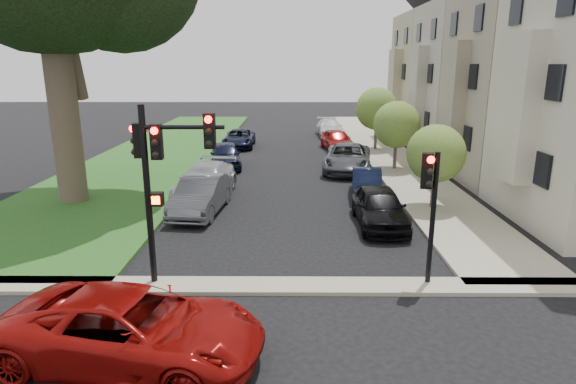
{
  "coord_description": "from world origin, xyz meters",
  "views": [
    {
      "loc": [
        0.11,
        -10.38,
        6.11
      ],
      "look_at": [
        0.0,
        5.0,
        2.0
      ],
      "focal_mm": 30.0,
      "sensor_mm": 36.0,
      "label": 1
    }
  ],
  "objects_px": {
    "car_parked_0": "(380,207)",
    "car_parked_7": "(225,155)",
    "small_tree_b": "(397,125)",
    "car_parked_6": "(206,181)",
    "car_parked_1": "(367,183)",
    "car_parked_2": "(348,158)",
    "car_parked_5": "(201,195)",
    "traffic_signal_main": "(161,164)",
    "car_cross_near": "(132,328)",
    "small_tree_c": "(377,109)",
    "car_parked_4": "(330,128)",
    "car_parked_3": "(337,140)",
    "car_parked_8": "(239,138)",
    "small_tree_a": "(436,154)",
    "traffic_signal_secondary": "(430,195)"
  },
  "relations": [
    {
      "from": "car_parked_0",
      "to": "car_parked_7",
      "type": "relative_size",
      "value": 1.0
    },
    {
      "from": "small_tree_b",
      "to": "car_parked_6",
      "type": "height_order",
      "value": "small_tree_b"
    },
    {
      "from": "car_parked_1",
      "to": "car_parked_2",
      "type": "distance_m",
      "value": 5.55
    },
    {
      "from": "car_parked_2",
      "to": "car_parked_5",
      "type": "bearing_deg",
      "value": -121.76
    },
    {
      "from": "car_parked_0",
      "to": "traffic_signal_main",
      "type": "bearing_deg",
      "value": -143.64
    },
    {
      "from": "car_cross_near",
      "to": "car_parked_5",
      "type": "height_order",
      "value": "car_parked_5"
    },
    {
      "from": "small_tree_b",
      "to": "small_tree_c",
      "type": "relative_size",
      "value": 0.9
    },
    {
      "from": "car_parked_1",
      "to": "car_parked_7",
      "type": "height_order",
      "value": "car_parked_7"
    },
    {
      "from": "car_parked_4",
      "to": "car_cross_near",
      "type": "bearing_deg",
      "value": -104.19
    },
    {
      "from": "car_cross_near",
      "to": "car_parked_5",
      "type": "distance_m",
      "value": 10.52
    },
    {
      "from": "car_parked_1",
      "to": "car_parked_3",
      "type": "distance_m",
      "value": 12.62
    },
    {
      "from": "car_parked_7",
      "to": "traffic_signal_main",
      "type": "bearing_deg",
      "value": -97.19
    },
    {
      "from": "car_parked_4",
      "to": "car_parked_5",
      "type": "xyz_separation_m",
      "value": [
        -7.13,
        -22.4,
        0.05
      ]
    },
    {
      "from": "car_parked_6",
      "to": "car_parked_8",
      "type": "height_order",
      "value": "car_parked_6"
    },
    {
      "from": "car_cross_near",
      "to": "traffic_signal_main",
      "type": "bearing_deg",
      "value": 12.61
    },
    {
      "from": "car_cross_near",
      "to": "car_parked_6",
      "type": "bearing_deg",
      "value": 12.82
    },
    {
      "from": "car_parked_3",
      "to": "car_parked_0",
      "type": "bearing_deg",
      "value": -98.09
    },
    {
      "from": "traffic_signal_main",
      "to": "car_parked_0",
      "type": "relative_size",
      "value": 1.14
    },
    {
      "from": "car_parked_8",
      "to": "car_parked_3",
      "type": "bearing_deg",
      "value": -10.12
    },
    {
      "from": "car_parked_0",
      "to": "car_parked_4",
      "type": "distance_m",
      "value": 24.03
    },
    {
      "from": "small_tree_c",
      "to": "car_parked_0",
      "type": "bearing_deg",
      "value": -99.05
    },
    {
      "from": "traffic_signal_main",
      "to": "car_cross_near",
      "type": "relative_size",
      "value": 0.92
    },
    {
      "from": "car_parked_7",
      "to": "car_parked_8",
      "type": "height_order",
      "value": "car_parked_7"
    },
    {
      "from": "car_parked_7",
      "to": "car_parked_8",
      "type": "distance_m",
      "value": 7.3
    },
    {
      "from": "car_parked_0",
      "to": "car_parked_6",
      "type": "bearing_deg",
      "value": 150.53
    },
    {
      "from": "small_tree_a",
      "to": "car_parked_6",
      "type": "distance_m",
      "value": 10.44
    },
    {
      "from": "car_parked_6",
      "to": "car_parked_7",
      "type": "relative_size",
      "value": 1.2
    },
    {
      "from": "small_tree_a",
      "to": "car_parked_4",
      "type": "height_order",
      "value": "small_tree_a"
    },
    {
      "from": "small_tree_a",
      "to": "car_parked_8",
      "type": "distance_m",
      "value": 18.97
    },
    {
      "from": "small_tree_b",
      "to": "car_parked_0",
      "type": "xyz_separation_m",
      "value": [
        -2.68,
        -10.06,
        -1.95
      ]
    },
    {
      "from": "car_parked_3",
      "to": "car_parked_7",
      "type": "bearing_deg",
      "value": -148.8
    },
    {
      "from": "traffic_signal_secondary",
      "to": "car_parked_3",
      "type": "relative_size",
      "value": 0.88
    },
    {
      "from": "small_tree_b",
      "to": "car_parked_1",
      "type": "bearing_deg",
      "value": -113.79
    },
    {
      "from": "small_tree_b",
      "to": "car_parked_2",
      "type": "relative_size",
      "value": 0.72
    },
    {
      "from": "traffic_signal_main",
      "to": "car_parked_1",
      "type": "relative_size",
      "value": 1.3
    },
    {
      "from": "small_tree_b",
      "to": "small_tree_a",
      "type": "bearing_deg",
      "value": -90.0
    },
    {
      "from": "car_parked_8",
      "to": "car_parked_6",
      "type": "bearing_deg",
      "value": -90.78
    },
    {
      "from": "small_tree_b",
      "to": "car_parked_0",
      "type": "height_order",
      "value": "small_tree_b"
    },
    {
      "from": "car_parked_7",
      "to": "car_parked_8",
      "type": "xyz_separation_m",
      "value": [
        0.06,
        7.3,
        -0.09
      ]
    },
    {
      "from": "car_parked_1",
      "to": "car_cross_near",
      "type": "bearing_deg",
      "value": -110.83
    },
    {
      "from": "car_cross_near",
      "to": "car_parked_6",
      "type": "height_order",
      "value": "same"
    },
    {
      "from": "small_tree_a",
      "to": "car_parked_5",
      "type": "height_order",
      "value": "small_tree_a"
    },
    {
      "from": "car_cross_near",
      "to": "car_parked_6",
      "type": "xyz_separation_m",
      "value": [
        -0.72,
        13.0,
        -0.0
      ]
    },
    {
      "from": "small_tree_b",
      "to": "car_cross_near",
      "type": "xyz_separation_m",
      "value": [
        -9.41,
        -18.94,
        -1.93
      ]
    },
    {
      "from": "car_parked_3",
      "to": "car_parked_8",
      "type": "relative_size",
      "value": 0.92
    },
    {
      "from": "car_parked_3",
      "to": "car_parked_8",
      "type": "height_order",
      "value": "car_parked_3"
    },
    {
      "from": "small_tree_c",
      "to": "car_parked_3",
      "type": "bearing_deg",
      "value": 176.8
    },
    {
      "from": "traffic_signal_main",
      "to": "car_parked_8",
      "type": "distance_m",
      "value": 23.58
    },
    {
      "from": "traffic_signal_secondary",
      "to": "small_tree_b",
      "type": "bearing_deg",
      "value": 81.3
    },
    {
      "from": "car_parked_0",
      "to": "car_parked_1",
      "type": "distance_m",
      "value": 4.35
    }
  ]
}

